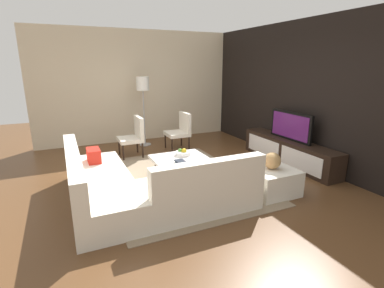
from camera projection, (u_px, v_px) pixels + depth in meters
ground_plane at (179, 182)px, 4.98m from camera, size 14.00×14.00×0.00m
feature_wall_back at (305, 94)px, 5.69m from camera, size 6.40×0.12×2.80m
side_wall_left at (139, 87)px, 7.50m from camera, size 0.12×5.20×2.80m
area_rug at (177, 180)px, 5.07m from camera, size 3.21×2.41×0.01m
media_console at (288, 152)px, 5.87m from camera, size 2.36×0.43×0.50m
television at (291, 126)px, 5.73m from camera, size 1.08×0.06×0.56m
sectional_couch at (138, 187)px, 4.12m from camera, size 2.35×2.44×0.80m
coffee_table at (182, 169)px, 5.06m from camera, size 0.94×0.94×0.38m
accent_chair_near at (134, 134)px, 6.30m from camera, size 0.54×0.49×0.87m
floor_lamp at (143, 88)px, 6.91m from camera, size 0.31×0.31×1.68m
ottoman at (271, 181)px, 4.53m from camera, size 0.70×0.70×0.40m
fruit_bowl at (183, 153)px, 5.20m from camera, size 0.28×0.28×0.13m
accent_chair_far at (181, 129)px, 6.82m from camera, size 0.55×0.50×0.87m
decorative_ball at (272, 161)px, 4.44m from camera, size 0.26×0.26×0.26m
book_stack at (180, 162)px, 4.76m from camera, size 0.19×0.14×0.05m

